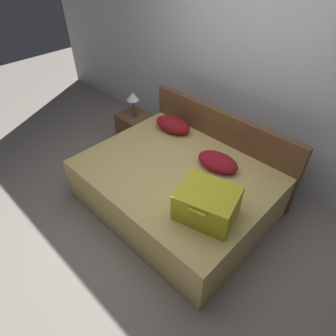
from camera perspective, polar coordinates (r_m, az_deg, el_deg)
The scene contains 9 objects.
ground_plane at distance 3.31m, azimuth -3.50°, elevation -10.84°, with size 12.00×12.00×0.00m, color gray.
back_wall at distance 3.63m, azimuth 16.06°, elevation 18.22°, with size 8.00×0.10×2.60m, color silver.
bed at distance 3.30m, azimuth 1.40°, elevation -4.01°, with size 2.01×1.54×0.54m, color tan.
headboard at distance 3.68m, azimuth 10.13°, elevation 4.49°, with size 2.06×0.08×0.92m, color brown.
hard_case_large at distance 2.59m, azimuth 7.72°, elevation -6.83°, with size 0.60×0.54×0.29m.
pillow_near_headboard at distance 3.15m, azimuth 9.76°, elevation 1.22°, with size 0.46×0.29×0.15m, color maroon.
pillow_center_head at distance 3.69m, azimuth 0.94°, elevation 8.54°, with size 0.49×0.27×0.18m, color maroon.
nightstand at distance 4.34m, azimuth -6.40°, elevation 7.53°, with size 0.44×0.40×0.49m, color brown.
table_lamp at distance 4.09m, azimuth -6.93°, elevation 13.54°, with size 0.17×0.17×0.34m.
Camera 1 is at (1.59, -1.35, 2.57)m, focal length 30.94 mm.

